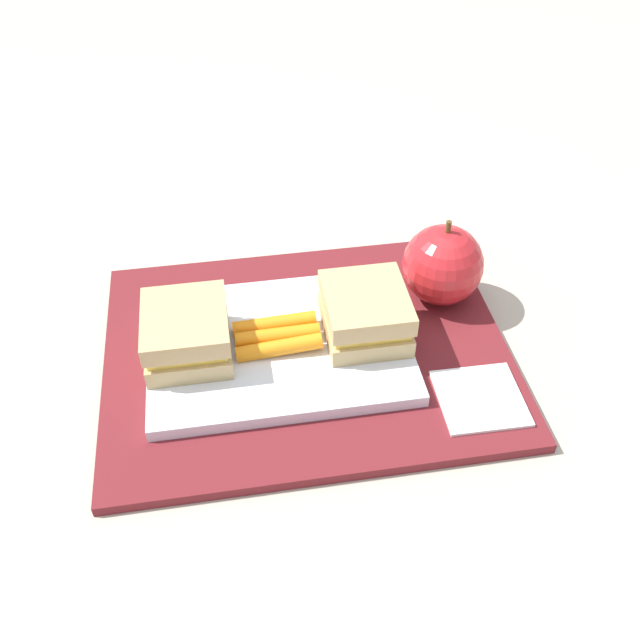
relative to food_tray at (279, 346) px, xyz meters
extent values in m
plane|color=#B7AD99|center=(0.03, 0.00, -0.02)|extent=(2.40, 2.40, 0.00)
cube|color=maroon|center=(0.03, 0.00, -0.01)|extent=(0.36, 0.28, 0.01)
cube|color=white|center=(0.00, 0.00, 0.00)|extent=(0.23, 0.17, 0.01)
cube|color=tan|center=(-0.08, 0.00, 0.01)|extent=(0.07, 0.08, 0.02)
cube|color=#F4CC4C|center=(-0.08, 0.00, 0.03)|extent=(0.07, 0.07, 0.01)
cube|color=tan|center=(-0.08, 0.00, 0.04)|extent=(0.07, 0.08, 0.02)
cube|color=tan|center=(0.08, 0.00, 0.01)|extent=(0.07, 0.08, 0.02)
cube|color=#F4CC4C|center=(0.08, 0.00, 0.03)|extent=(0.07, 0.07, 0.01)
cube|color=tan|center=(0.08, 0.00, 0.04)|extent=(0.07, 0.08, 0.02)
cylinder|color=orange|center=(0.00, -0.02, 0.01)|extent=(0.08, 0.01, 0.02)
cylinder|color=orange|center=(0.00, 0.00, 0.01)|extent=(0.08, 0.01, 0.02)
cylinder|color=orange|center=(0.00, 0.02, 0.01)|extent=(0.08, 0.01, 0.02)
sphere|color=red|center=(0.16, 0.05, 0.03)|extent=(0.08, 0.08, 0.08)
cylinder|color=brown|center=(0.16, 0.05, 0.08)|extent=(0.01, 0.01, 0.01)
cube|color=white|center=(0.16, -0.08, 0.00)|extent=(0.07, 0.07, 0.00)
camera|label=1|loc=(-0.03, -0.44, 0.45)|focal=39.56mm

